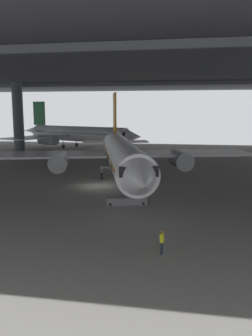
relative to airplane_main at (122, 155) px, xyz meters
name	(u,v)px	position (x,y,z in m)	size (l,w,h in m)	color
ground_plane	(98,186)	(-2.36, -2.89, -3.49)	(110.00, 110.00, 0.00)	gray
hangar_structure	(120,69)	(-2.46, 10.90, 11.58)	(121.00, 99.00, 15.71)	#4C4F54
airplane_main	(122,155)	(0.00, 0.00, 0.00)	(36.34, 36.83, 11.68)	white
boarding_stairs	(125,196)	(2.27, -10.14, -2.76)	(4.47, 2.52, 4.70)	slate
crew_worker_near_nose	(162,240)	(6.70, -21.76, -2.58)	(0.26, 0.55, 1.60)	#232838
crew_worker_by_stairs	(146,191)	(4.04, -8.41, -2.55)	(0.25, 0.55, 1.65)	#232838
airplane_distant	(76,134)	(-18.47, 38.03, -0.10)	(33.90, 33.83, 11.14)	white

